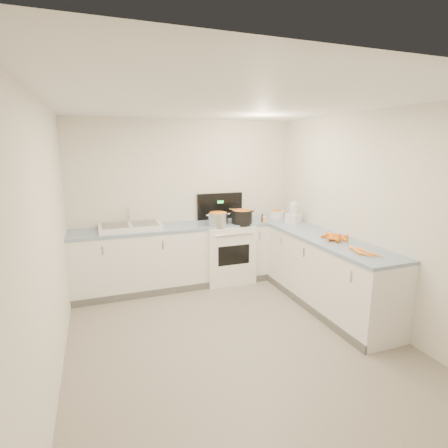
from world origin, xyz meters
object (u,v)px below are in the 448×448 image
object	(u,v)px
black_pot	(242,217)
extract_bottle	(262,219)
spice_jar	(264,220)
steel_pot	(218,220)
food_processor	(293,214)
sink	(130,227)
mixing_bowl	(276,214)
stove	(226,251)

from	to	relation	value
black_pot	extract_bottle	world-z (taller)	black_pot
extract_bottle	spice_jar	distance (m)	0.05
steel_pot	black_pot	bearing A→B (deg)	0.38
black_pot	food_processor	xyz separation A→B (m)	(0.75, -0.25, 0.05)
sink	mixing_bowl	distance (m)	2.36
steel_pot	spice_jar	bearing A→B (deg)	-4.90
mixing_bowl	sink	bearing A→B (deg)	-178.99
extract_bottle	sink	bearing A→B (deg)	174.28
stove	sink	xyz separation A→B (m)	(-1.45, 0.02, 0.50)
mixing_bowl	food_processor	xyz separation A→B (m)	(0.04, -0.47, 0.09)
extract_bottle	food_processor	bearing A→B (deg)	-29.64
black_pot	mixing_bowl	distance (m)	0.75
mixing_bowl	spice_jar	size ratio (longest dim) A/B	2.97
mixing_bowl	food_processor	bearing A→B (deg)	-85.35
stove	mixing_bowl	xyz separation A→B (m)	(0.91, 0.06, 0.52)
sink	steel_pot	bearing A→B (deg)	-8.30
steel_pot	extract_bottle	xyz separation A→B (m)	(0.73, -0.02, -0.04)
sink	food_processor	bearing A→B (deg)	-10.24
extract_bottle	spice_jar	bearing A→B (deg)	-77.92
mixing_bowl	black_pot	bearing A→B (deg)	-162.66
sink	black_pot	distance (m)	1.66
sink	spice_jar	bearing A→B (deg)	-7.06
extract_bottle	food_processor	distance (m)	0.48
stove	black_pot	bearing A→B (deg)	-40.44
stove	spice_jar	distance (m)	0.78
sink	black_pot	xyz separation A→B (m)	(1.64, -0.18, 0.05)
extract_bottle	food_processor	size ratio (longest dim) A/B	0.30
sink	steel_pot	xyz separation A→B (m)	(1.26, -0.18, 0.05)
spice_jar	food_processor	world-z (taller)	food_processor
sink	food_processor	distance (m)	2.44
stove	steel_pot	world-z (taller)	stove
steel_pot	black_pot	xyz separation A→B (m)	(0.38, 0.00, 0.01)
spice_jar	food_processor	distance (m)	0.45
mixing_bowl	food_processor	distance (m)	0.48
sink	mixing_bowl	world-z (taller)	sink
extract_bottle	food_processor	world-z (taller)	food_processor
food_processor	spice_jar	bearing A→B (deg)	155.12
mixing_bowl	spice_jar	distance (m)	0.46
stove	spice_jar	size ratio (longest dim) A/B	16.06
sink	spice_jar	size ratio (longest dim) A/B	10.16
black_pot	spice_jar	xyz separation A→B (m)	(0.35, -0.07, -0.05)
extract_bottle	food_processor	xyz separation A→B (m)	(0.41, -0.23, 0.09)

